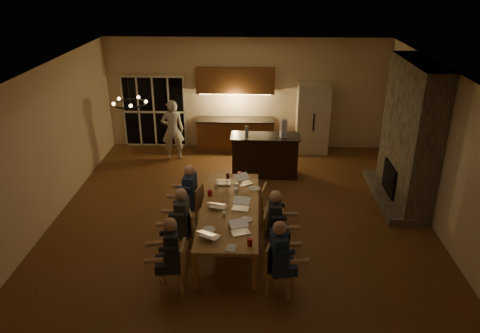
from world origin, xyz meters
The scene contains 44 objects.
floor centered at (0.00, 0.00, 0.00)m, with size 9.00×9.00×0.00m, color brown.
back_wall centered at (0.00, 4.52, 1.60)m, with size 8.00×0.04×3.20m, color beige.
left_wall centered at (-4.02, 0.00, 1.60)m, with size 0.04×9.00×3.20m, color beige.
right_wall centered at (4.02, 0.00, 1.60)m, with size 0.04×9.00×3.20m, color beige.
ceiling centered at (0.00, 0.00, 3.22)m, with size 8.00×9.00×0.04m, color white.
french_doors centered at (-2.70, 4.47, 1.05)m, with size 1.86×0.08×2.10m, color black.
fireplace centered at (3.70, 1.20, 1.60)m, with size 0.58×2.50×3.20m, color #6E6756.
kitchenette centered at (-0.30, 4.20, 1.20)m, with size 2.24×0.68×2.40m, color brown, non-canonical shape.
refrigerator centered at (1.90, 4.15, 1.00)m, with size 0.90×0.68×2.00m, color beige.
dining_table centered at (-0.19, -0.75, 0.38)m, with size 1.10×3.13×0.75m, color #B18346.
bar_island centered at (0.54, 2.42, 0.54)m, with size 1.74×0.68×1.08m, color black.
chair_left_near centered at (-1.06, -2.28, 0.45)m, with size 0.44×0.44×0.89m, color tan, non-canonical shape.
chair_left_mid centered at (-1.09, -1.24, 0.45)m, with size 0.44×0.44×0.89m, color tan, non-canonical shape.
chair_left_far centered at (-1.04, -0.12, 0.45)m, with size 0.44×0.44×0.89m, color tan, non-canonical shape.
chair_right_near centered at (0.73, -2.28, 0.45)m, with size 0.44×0.44×0.89m, color tan, non-canonical shape.
chair_right_mid centered at (0.69, -1.20, 0.45)m, with size 0.44×0.44×0.89m, color tan, non-canonical shape.
chair_right_far centered at (0.68, -0.13, 0.45)m, with size 0.44×0.44×0.89m, color tan, non-canonical shape.
person_left_near centered at (-1.04, -2.31, 0.69)m, with size 0.60×0.60×1.38m, color #22252C, non-canonical shape.
person_right_near centered at (0.68, -2.35, 0.69)m, with size 0.60×0.60×1.38m, color #1E2D4B, non-canonical shape.
person_left_mid centered at (-1.03, -1.25, 0.69)m, with size 0.60×0.60×1.38m, color #393E43, non-canonical shape.
person_right_mid centered at (0.66, -1.28, 0.69)m, with size 0.60×0.60×1.38m, color #22252C, non-canonical shape.
person_left_far centered at (-1.03, -0.18, 0.69)m, with size 0.60×0.60×1.38m, color #1E2D4B, non-canonical shape.
standing_person centered at (-1.99, 3.45, 0.85)m, with size 0.62×0.41×1.69m, color silver.
chandelier centered at (-1.97, -0.61, 2.75)m, with size 0.62×0.62×0.03m, color black.
laptop_a centered at (-0.46, -1.80, 0.86)m, with size 0.32×0.28×0.23m, color silver, non-canonical shape.
laptop_b centered at (0.05, -1.67, 0.86)m, with size 0.32×0.28×0.23m, color silver, non-canonical shape.
laptop_c centered at (-0.41, -0.74, 0.86)m, with size 0.32×0.28×0.23m, color silver, non-canonical shape.
laptop_d centered at (0.02, -0.80, 0.86)m, with size 0.32×0.28×0.23m, color silver, non-canonical shape.
laptop_e centered at (-0.39, 0.31, 0.86)m, with size 0.32×0.28×0.23m, color silver, non-canonical shape.
laptop_f centered at (0.07, 0.30, 0.86)m, with size 0.32×0.28×0.23m, color silver, non-canonical shape.
mug_front centered at (-0.27, -1.12, 0.80)m, with size 0.08×0.08×0.10m, color white.
mug_mid centered at (-0.09, -0.14, 0.80)m, with size 0.09×0.09×0.10m, color white.
mug_back centered at (-0.52, 0.09, 0.80)m, with size 0.07×0.07×0.10m, color white.
redcup_near centered at (0.22, -2.05, 0.81)m, with size 0.09×0.09×0.12m, color #B20B15.
redcup_mid centered at (-0.62, -0.27, 0.81)m, with size 0.09×0.09×0.12m, color #B20B15.
redcup_far centered at (-0.05, 0.63, 0.81)m, with size 0.10×0.10×0.12m, color #B20B15.
can_silver centered at (-0.14, -1.50, 0.81)m, with size 0.07×0.07×0.12m, color #B2B2B7.
can_cola centered at (-0.30, 0.58, 0.81)m, with size 0.07×0.07×0.12m, color #3F0F0C.
plate_near centered at (0.15, -1.22, 0.76)m, with size 0.23×0.23×0.02m, color white.
plate_left centered at (-0.52, -1.59, 0.76)m, with size 0.25×0.25×0.02m, color white.
plate_far centered at (0.28, 0.07, 0.76)m, with size 0.25×0.25×0.02m, color white.
notepad centered at (-0.09, -2.16, 0.76)m, with size 0.16×0.23×0.01m, color white.
bar_bottle centered at (0.06, 2.46, 1.20)m, with size 0.09×0.09×0.24m, color #99999E.
bar_blender centered at (0.98, 2.35, 1.31)m, with size 0.15×0.15×0.46m, color silver.
Camera 1 is at (0.29, -8.66, 5.05)m, focal length 35.00 mm.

